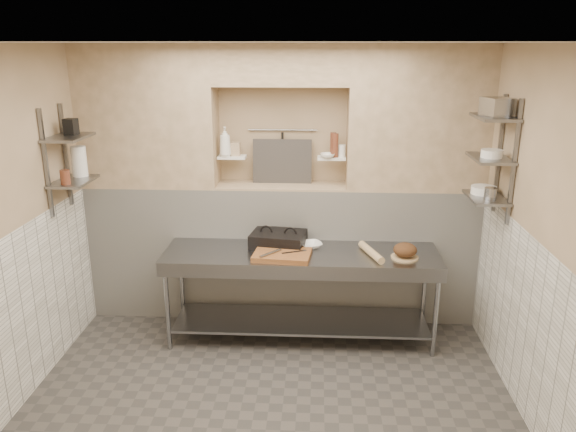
# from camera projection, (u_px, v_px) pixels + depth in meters

# --- Properties ---
(floor) EXTENTS (4.00, 3.90, 0.10)m
(floor) POSITION_uv_depth(u_px,v_px,m) (268.00, 417.00, 4.46)
(floor) COLOR #45413D
(floor) RESTS_ON ground
(ceiling) EXTENTS (4.00, 3.90, 0.10)m
(ceiling) POSITION_uv_depth(u_px,v_px,m) (264.00, 34.00, 3.60)
(ceiling) COLOR silver
(ceiling) RESTS_ON ground
(wall_right) EXTENTS (0.10, 3.90, 2.80)m
(wall_right) POSITION_uv_depth(u_px,v_px,m) (558.00, 251.00, 3.93)
(wall_right) COLOR tan
(wall_right) RESTS_ON ground
(wall_back) EXTENTS (4.00, 0.10, 2.80)m
(wall_back) POSITION_uv_depth(u_px,v_px,m) (283.00, 181.00, 5.94)
(wall_back) COLOR tan
(wall_back) RESTS_ON ground
(wall_front) EXTENTS (4.00, 0.10, 2.80)m
(wall_front) POSITION_uv_depth(u_px,v_px,m) (219.00, 428.00, 2.12)
(wall_front) COLOR tan
(wall_front) RESTS_ON ground
(backwall_lower) EXTENTS (4.00, 0.40, 1.40)m
(backwall_lower) POSITION_uv_depth(u_px,v_px,m) (282.00, 251.00, 5.91)
(backwall_lower) COLOR white
(backwall_lower) RESTS_ON floor
(alcove_sill) EXTENTS (1.30, 0.40, 0.02)m
(alcove_sill) POSITION_uv_depth(u_px,v_px,m) (282.00, 186.00, 5.70)
(alcove_sill) COLOR tan
(alcove_sill) RESTS_ON backwall_lower
(backwall_pillar_left) EXTENTS (1.35, 0.40, 1.40)m
(backwall_pillar_left) POSITION_uv_depth(u_px,v_px,m) (148.00, 116.00, 5.56)
(backwall_pillar_left) COLOR tan
(backwall_pillar_left) RESTS_ON backwall_lower
(backwall_pillar_right) EXTENTS (1.35, 0.40, 1.40)m
(backwall_pillar_right) POSITION_uv_depth(u_px,v_px,m) (418.00, 118.00, 5.43)
(backwall_pillar_right) COLOR tan
(backwall_pillar_right) RESTS_ON backwall_lower
(backwall_header) EXTENTS (1.30, 0.40, 0.40)m
(backwall_header) POSITION_uv_depth(u_px,v_px,m) (281.00, 64.00, 5.35)
(backwall_header) COLOR tan
(backwall_header) RESTS_ON backwall_lower
(wainscot_left) EXTENTS (0.02, 3.90, 1.40)m
(wainscot_left) POSITION_uv_depth(u_px,v_px,m) (11.00, 326.00, 4.34)
(wainscot_left) COLOR white
(wainscot_left) RESTS_ON floor
(wainscot_right) EXTENTS (0.02, 3.90, 1.40)m
(wainscot_right) POSITION_uv_depth(u_px,v_px,m) (536.00, 340.00, 4.14)
(wainscot_right) COLOR white
(wainscot_right) RESTS_ON floor
(alcove_shelf_left) EXTENTS (0.28, 0.16, 0.02)m
(alcove_shelf_left) POSITION_uv_depth(u_px,v_px,m) (232.00, 157.00, 5.64)
(alcove_shelf_left) COLOR white
(alcove_shelf_left) RESTS_ON backwall_lower
(alcove_shelf_right) EXTENTS (0.28, 0.16, 0.02)m
(alcove_shelf_right) POSITION_uv_depth(u_px,v_px,m) (332.00, 158.00, 5.59)
(alcove_shelf_right) COLOR white
(alcove_shelf_right) RESTS_ON backwall_lower
(utensil_rail) EXTENTS (0.70, 0.02, 0.02)m
(utensil_rail) POSITION_uv_depth(u_px,v_px,m) (283.00, 130.00, 5.70)
(utensil_rail) COLOR gray
(utensil_rail) RESTS_ON wall_back
(hanging_steel) EXTENTS (0.02, 0.02, 0.30)m
(hanging_steel) POSITION_uv_depth(u_px,v_px,m) (282.00, 147.00, 5.73)
(hanging_steel) COLOR black
(hanging_steel) RESTS_ON utensil_rail
(splash_panel) EXTENTS (0.60, 0.08, 0.45)m
(splash_panel) POSITION_uv_depth(u_px,v_px,m) (282.00, 161.00, 5.72)
(splash_panel) COLOR #383330
(splash_panel) RESTS_ON alcove_sill
(shelf_rail_left_a) EXTENTS (0.03, 0.03, 0.95)m
(shelf_rail_left_a) POSITION_uv_depth(u_px,v_px,m) (66.00, 155.00, 5.20)
(shelf_rail_left_a) COLOR slate
(shelf_rail_left_a) RESTS_ON wall_left
(shelf_rail_left_b) EXTENTS (0.03, 0.03, 0.95)m
(shelf_rail_left_b) POSITION_uv_depth(u_px,v_px,m) (46.00, 164.00, 4.82)
(shelf_rail_left_b) COLOR slate
(shelf_rail_left_b) RESTS_ON wall_left
(wall_shelf_left_lower) EXTENTS (0.30, 0.50, 0.02)m
(wall_shelf_left_lower) POSITION_uv_depth(u_px,v_px,m) (74.00, 181.00, 5.07)
(wall_shelf_left_lower) COLOR slate
(wall_shelf_left_lower) RESTS_ON wall_left
(wall_shelf_left_upper) EXTENTS (0.30, 0.50, 0.03)m
(wall_shelf_left_upper) POSITION_uv_depth(u_px,v_px,m) (69.00, 137.00, 4.95)
(wall_shelf_left_upper) COLOR slate
(wall_shelf_left_upper) RESTS_ON wall_left
(shelf_rail_right_a) EXTENTS (0.03, 0.03, 1.05)m
(shelf_rail_right_a) POSITION_uv_depth(u_px,v_px,m) (499.00, 154.00, 4.99)
(shelf_rail_right_a) COLOR slate
(shelf_rail_right_a) RESTS_ON wall_right
(shelf_rail_right_b) EXTENTS (0.03, 0.03, 1.05)m
(shelf_rail_right_b) POSITION_uv_depth(u_px,v_px,m) (514.00, 163.00, 4.61)
(shelf_rail_right_b) COLOR slate
(shelf_rail_right_b) RESTS_ON wall_right
(wall_shelf_right_lower) EXTENTS (0.30, 0.50, 0.02)m
(wall_shelf_right_lower) POSITION_uv_depth(u_px,v_px,m) (486.00, 198.00, 4.91)
(wall_shelf_right_lower) COLOR slate
(wall_shelf_right_lower) RESTS_ON wall_right
(wall_shelf_right_mid) EXTENTS (0.30, 0.50, 0.02)m
(wall_shelf_right_mid) POSITION_uv_depth(u_px,v_px,m) (490.00, 158.00, 4.81)
(wall_shelf_right_mid) COLOR slate
(wall_shelf_right_mid) RESTS_ON wall_right
(wall_shelf_right_upper) EXTENTS (0.30, 0.50, 0.03)m
(wall_shelf_right_upper) POSITION_uv_depth(u_px,v_px,m) (495.00, 117.00, 4.70)
(wall_shelf_right_upper) COLOR slate
(wall_shelf_right_upper) RESTS_ON wall_right
(prep_table) EXTENTS (2.60, 0.70, 0.90)m
(prep_table) POSITION_uv_depth(u_px,v_px,m) (301.00, 278.00, 5.37)
(prep_table) COLOR gray
(prep_table) RESTS_ON floor
(panini_press) EXTENTS (0.56, 0.45, 0.14)m
(panini_press) POSITION_uv_depth(u_px,v_px,m) (278.00, 239.00, 5.45)
(panini_press) COLOR black
(panini_press) RESTS_ON prep_table
(cutting_board) EXTENTS (0.55, 0.41, 0.05)m
(cutting_board) POSITION_uv_depth(u_px,v_px,m) (282.00, 255.00, 5.18)
(cutting_board) COLOR brown
(cutting_board) RESTS_ON prep_table
(knife_blade) EXTENTS (0.24, 0.12, 0.01)m
(knife_blade) POSITION_uv_depth(u_px,v_px,m) (294.00, 252.00, 5.18)
(knife_blade) COLOR gray
(knife_blade) RESTS_ON cutting_board
(tongs) EXTENTS (0.19, 0.22, 0.02)m
(tongs) POSITION_uv_depth(u_px,v_px,m) (271.00, 253.00, 5.13)
(tongs) COLOR gray
(tongs) RESTS_ON cutting_board
(mixing_bowl) EXTENTS (0.27, 0.27, 0.05)m
(mixing_bowl) POSITION_uv_depth(u_px,v_px,m) (311.00, 245.00, 5.42)
(mixing_bowl) COLOR white
(mixing_bowl) RESTS_ON prep_table
(rolling_pin) EXTENTS (0.21, 0.46, 0.07)m
(rolling_pin) POSITION_uv_depth(u_px,v_px,m) (371.00, 252.00, 5.21)
(rolling_pin) COLOR tan
(rolling_pin) RESTS_ON prep_table
(bread_board) EXTENTS (0.25, 0.25, 0.01)m
(bread_board) POSITION_uv_depth(u_px,v_px,m) (405.00, 257.00, 5.17)
(bread_board) COLOR tan
(bread_board) RESTS_ON prep_table
(bread_loaf) EXTENTS (0.22, 0.22, 0.13)m
(bread_loaf) POSITION_uv_depth(u_px,v_px,m) (405.00, 250.00, 5.15)
(bread_loaf) COLOR #4C2D19
(bread_loaf) RESTS_ON bread_board
(bottle_soap) EXTENTS (0.14, 0.14, 0.30)m
(bottle_soap) POSITION_uv_depth(u_px,v_px,m) (225.00, 142.00, 5.55)
(bottle_soap) COLOR white
(bottle_soap) RESTS_ON alcove_shelf_left
(jar_alcove) EXTENTS (0.09, 0.09, 0.13)m
(jar_alcove) POSITION_uv_depth(u_px,v_px,m) (236.00, 149.00, 5.62)
(jar_alcove) COLOR tan
(jar_alcove) RESTS_ON alcove_shelf_left
(bowl_alcove) EXTENTS (0.17, 0.17, 0.04)m
(bowl_alcove) POSITION_uv_depth(u_px,v_px,m) (327.00, 156.00, 5.52)
(bowl_alcove) COLOR white
(bowl_alcove) RESTS_ON alcove_shelf_right
(condiment_a) EXTENTS (0.06, 0.06, 0.24)m
(condiment_a) POSITION_uv_depth(u_px,v_px,m) (335.00, 145.00, 5.53)
(condiment_a) COLOR brown
(condiment_a) RESTS_ON alcove_shelf_right
(condiment_b) EXTENTS (0.06, 0.06, 0.24)m
(condiment_b) POSITION_uv_depth(u_px,v_px,m) (333.00, 144.00, 5.56)
(condiment_b) COLOR brown
(condiment_b) RESTS_ON alcove_shelf_right
(condiment_c) EXTENTS (0.07, 0.07, 0.12)m
(condiment_c) POSITION_uv_depth(u_px,v_px,m) (342.00, 151.00, 5.56)
(condiment_c) COLOR white
(condiment_c) RESTS_ON alcove_shelf_right
(jug_left) EXTENTS (0.14, 0.14, 0.28)m
(jug_left) POSITION_uv_depth(u_px,v_px,m) (79.00, 161.00, 5.18)
(jug_left) COLOR white
(jug_left) RESTS_ON wall_shelf_left_lower
(jar_left) EXTENTS (0.08, 0.08, 0.13)m
(jar_left) POSITION_uv_depth(u_px,v_px,m) (65.00, 177.00, 4.89)
(jar_left) COLOR brown
(jar_left) RESTS_ON wall_shelf_left_lower
(box_left_upper) EXTENTS (0.11, 0.11, 0.14)m
(box_left_upper) POSITION_uv_depth(u_px,v_px,m) (71.00, 127.00, 4.99)
(box_left_upper) COLOR black
(box_left_upper) RESTS_ON wall_shelf_left_upper
(bowl_right) EXTENTS (0.22, 0.22, 0.07)m
(bowl_right) POSITION_uv_depth(u_px,v_px,m) (484.00, 190.00, 4.98)
(bowl_right) COLOR white
(bowl_right) RESTS_ON wall_shelf_right_lower
(canister_right) EXTENTS (0.11, 0.11, 0.11)m
(canister_right) POSITION_uv_depth(u_px,v_px,m) (490.00, 194.00, 4.79)
(canister_right) COLOR gray
(canister_right) RESTS_ON wall_shelf_right_lower
(bowl_right_mid) EXTENTS (0.18, 0.18, 0.07)m
(bowl_right_mid) POSITION_uv_depth(u_px,v_px,m) (492.00, 154.00, 4.77)
(bowl_right_mid) COLOR white
(bowl_right_mid) RESTS_ON wall_shelf_right_mid
(basket_right) EXTENTS (0.25, 0.28, 0.15)m
(basket_right) POSITION_uv_depth(u_px,v_px,m) (497.00, 107.00, 4.64)
(basket_right) COLOR gray
(basket_right) RESTS_ON wall_shelf_right_upper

